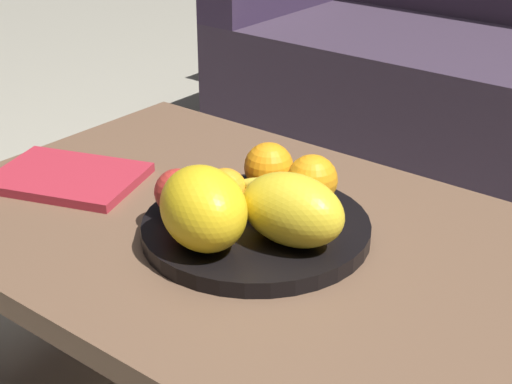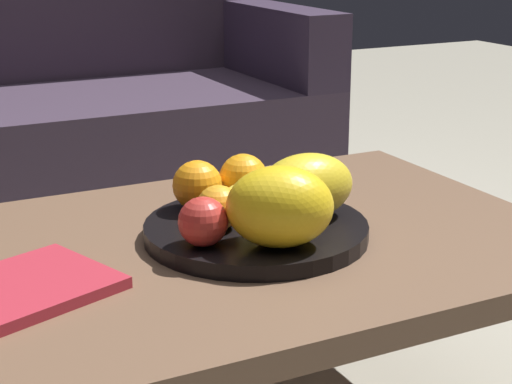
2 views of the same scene
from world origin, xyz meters
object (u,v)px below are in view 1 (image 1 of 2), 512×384
object	(u,v)px
apple_left	(178,192)
banana_bunch	(274,203)
orange_front	(225,190)
orange_left	(312,180)
magazine	(68,177)
coffee_table	(242,250)
melon_large_front	(203,208)
melon_smaller_beside	(292,210)
orange_right	(269,167)
fruit_bowl	(256,229)

from	to	relation	value
apple_left	banana_bunch	size ratio (longest dim) A/B	0.42
orange_front	orange_left	xyz separation A→B (m)	(0.09, 0.10, 0.01)
orange_front	magazine	world-z (taller)	orange_front
banana_bunch	apple_left	bearing A→B (deg)	-147.48
coffee_table	magazine	size ratio (longest dim) A/B	4.12
melon_large_front	melon_smaller_beside	bearing A→B (deg)	42.89
apple_left	melon_smaller_beside	bearing A→B (deg)	10.95
melon_large_front	coffee_table	bearing A→B (deg)	101.36
orange_right	banana_bunch	size ratio (longest dim) A/B	0.47
melon_large_front	apple_left	bearing A→B (deg)	153.38
fruit_bowl	melon_smaller_beside	xyz separation A→B (m)	(0.08, -0.02, 0.06)
orange_left	apple_left	distance (m)	0.21
fruit_bowl	apple_left	bearing A→B (deg)	-154.63
coffee_table	fruit_bowl	xyz separation A→B (m)	(0.04, -0.01, 0.05)
orange_front	apple_left	world-z (taller)	apple_left
magazine	orange_right	bearing A→B (deg)	5.32
orange_left	apple_left	bearing A→B (deg)	-131.77
melon_large_front	orange_left	xyz separation A→B (m)	(0.04, 0.21, -0.02)
orange_front	orange_left	bearing A→B (deg)	48.21
apple_left	orange_front	bearing A→B (deg)	48.25
orange_front	orange_left	size ratio (longest dim) A/B	0.84
fruit_bowl	banana_bunch	distance (m)	0.05
fruit_bowl	orange_front	world-z (taller)	orange_front
banana_bunch	melon_smaller_beside	bearing A→B (deg)	-33.21
fruit_bowl	magazine	xyz separation A→B (m)	(-0.38, -0.05, -0.00)
coffee_table	melon_large_front	size ratio (longest dim) A/B	6.69
orange_right	fruit_bowl	bearing A→B (deg)	-61.67
fruit_bowl	orange_front	size ratio (longest dim) A/B	5.11
fruit_bowl	orange_right	size ratio (longest dim) A/B	4.31
coffee_table	orange_right	world-z (taller)	orange_right
orange_left	magazine	size ratio (longest dim) A/B	0.32
orange_right	apple_left	size ratio (longest dim) A/B	1.11
melon_smaller_beside	banana_bunch	xyz separation A→B (m)	(-0.07, 0.04, -0.03)
magazine	melon_large_front	bearing A→B (deg)	-27.56
orange_left	magazine	xyz separation A→B (m)	(-0.41, -0.16, -0.06)
melon_smaller_beside	orange_front	xyz separation A→B (m)	(-0.14, 0.02, -0.02)
melon_large_front	apple_left	world-z (taller)	melon_large_front
fruit_bowl	orange_left	bearing A→B (deg)	74.37
melon_large_front	orange_front	size ratio (longest dim) A/B	2.25
apple_left	magazine	size ratio (longest dim) A/B	0.29
apple_left	magazine	bearing A→B (deg)	179.85
melon_large_front	magazine	xyz separation A→B (m)	(-0.37, 0.05, -0.08)
orange_left	apple_left	xyz separation A→B (m)	(-0.14, -0.16, -0.00)
magazine	fruit_bowl	bearing A→B (deg)	-12.09
banana_bunch	orange_left	bearing A→B (deg)	78.63
orange_front	orange_right	xyz separation A→B (m)	(0.01, 0.10, 0.01)
coffee_table	magazine	distance (m)	0.35
fruit_bowl	coffee_table	bearing A→B (deg)	165.95
melon_large_front	orange_right	xyz separation A→B (m)	(-0.04, 0.20, -0.02)
melon_smaller_beside	magazine	world-z (taller)	melon_smaller_beside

